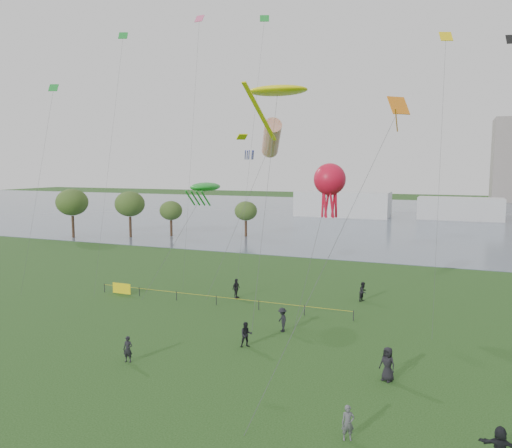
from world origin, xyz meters
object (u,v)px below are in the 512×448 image
at_px(kite_flyer, 348,423).
at_px(kite_stingray, 277,91).
at_px(kite_octopus, 330,180).
at_px(fence, 157,292).

distance_m(kite_flyer, kite_stingray, 30.61).
height_order(kite_flyer, kite_stingray, kite_stingray).
bearing_deg(kite_octopus, fence, 165.37).
bearing_deg(kite_flyer, fence, 118.21).
bearing_deg(fence, kite_octopus, -3.87).
distance_m(kite_stingray, kite_octopus, 11.65).
relative_size(fence, kite_octopus, 1.95).
relative_size(kite_flyer, kite_stingray, 0.08).
distance_m(kite_flyer, kite_octopus, 19.70).
height_order(kite_flyer, kite_octopus, kite_octopus).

